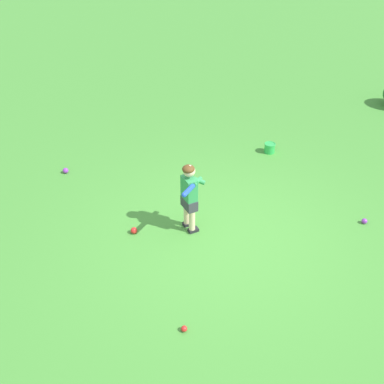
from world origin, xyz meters
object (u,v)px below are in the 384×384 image
at_px(child_batter, 190,192).
at_px(play_ball_by_bucket, 364,221).
at_px(play_ball_midfield, 134,230).
at_px(play_ball_center_lawn, 66,171).
at_px(toy_bucket, 270,148).
at_px(play_ball_far_left, 184,329).

relative_size(child_batter, play_ball_by_bucket, 12.95).
bearing_deg(child_batter, play_ball_midfield, -165.57).
bearing_deg(play_ball_center_lawn, child_batter, -28.18).
relative_size(child_batter, play_ball_center_lawn, 10.90).
bearing_deg(toy_bucket, play_ball_center_lawn, -160.91).
bearing_deg(play_ball_by_bucket, child_batter, -169.55).
distance_m(play_ball_far_left, play_ball_by_bucket, 3.32).
xyz_separation_m(child_batter, toy_bucket, (1.19, 2.52, -0.55)).
relative_size(play_ball_center_lawn, toy_bucket, 0.46).
distance_m(play_ball_far_left, play_ball_midfield, 1.90).
height_order(child_batter, play_ball_midfield, child_batter).
height_order(play_ball_center_lawn, toy_bucket, toy_bucket).
relative_size(child_batter, toy_bucket, 5.00).
bearing_deg(play_ball_far_left, play_ball_center_lawn, 129.63).
height_order(play_ball_center_lawn, play_ball_midfield, play_ball_center_lawn).
xyz_separation_m(play_ball_far_left, play_ball_by_bucket, (2.39, 2.31, 0.01)).
xyz_separation_m(child_batter, play_ball_midfield, (-0.79, -0.20, -0.60)).
relative_size(play_ball_far_left, play_ball_midfield, 0.75).
relative_size(play_ball_by_bucket, toy_bucket, 0.39).
xyz_separation_m(play_ball_center_lawn, toy_bucket, (3.59, 1.24, 0.05)).
distance_m(play_ball_center_lawn, toy_bucket, 3.80).
xyz_separation_m(play_ball_midfield, toy_bucket, (1.99, 2.73, 0.05)).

